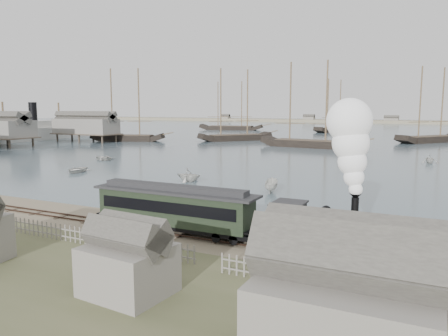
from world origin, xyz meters
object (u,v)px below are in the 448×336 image
at_px(beached_dinghy, 135,214).
at_px(steamship, 33,121).
at_px(locomotive, 343,189).
at_px(passenger_coach, 174,207).

height_order(beached_dinghy, steamship, steamship).
bearing_deg(locomotive, steamship, 148.00).
bearing_deg(passenger_coach, beached_dinghy, 157.39).
xyz_separation_m(locomotive, steamship, (-99.48, 62.17, 1.05)).
relative_size(locomotive, steamship, 0.19).
xyz_separation_m(passenger_coach, beached_dinghy, (-5.33, 2.22, -1.57)).
height_order(locomotive, steamship, steamship).
bearing_deg(locomotive, beached_dinghy, 172.78).
xyz_separation_m(beached_dinghy, steamship, (-81.98, 59.95, 4.99)).
bearing_deg(locomotive, passenger_coach, -180.00).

